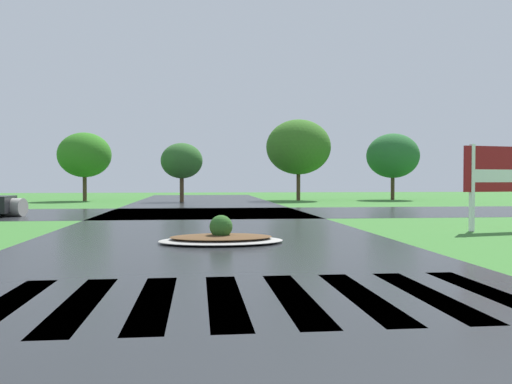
{
  "coord_description": "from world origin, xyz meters",
  "views": [
    {
      "loc": [
        -0.34,
        -2.57,
        1.54
      ],
      "look_at": [
        1.07,
        10.28,
        1.23
      ],
      "focal_mm": 37.14,
      "sensor_mm": 36.0,
      "label": 1
    }
  ],
  "objects": [
    {
      "name": "median_island",
      "position": [
        0.21,
        10.21,
        0.14
      ],
      "size": [
        3.01,
        1.88,
        0.68
      ],
      "color": "#9E9B93",
      "rests_on": "ground"
    },
    {
      "name": "estate_billboard",
      "position": [
        8.7,
        12.5,
        1.72
      ],
      "size": [
        2.5,
        0.6,
        2.59
      ],
      "rotation": [
        0.0,
        0.0,
        3.35
      ],
      "color": "white",
      "rests_on": "ground"
    },
    {
      "name": "asphalt_roadway",
      "position": [
        0.0,
        10.0,
        0.0
      ],
      "size": [
        9.22,
        80.0,
        0.01
      ],
      "primitive_type": "cube",
      "color": "#232628",
      "rests_on": "ground"
    },
    {
      "name": "crosswalk_stripes",
      "position": [
        -0.0,
        4.19,
        0.0
      ],
      "size": [
        7.65,
        3.13,
        0.01
      ],
      "color": "white",
      "rests_on": "ground"
    },
    {
      "name": "background_treeline",
      "position": [
        -0.31,
        35.73,
        3.52
      ],
      "size": [
        42.86,
        5.48,
        5.94
      ],
      "color": "#4C3823",
      "rests_on": "ground"
    },
    {
      "name": "asphalt_cross_road",
      "position": [
        0.0,
        21.84,
        0.0
      ],
      "size": [
        90.0,
        8.3,
        0.01
      ],
      "primitive_type": "cube",
      "color": "#232628",
      "rests_on": "ground"
    },
    {
      "name": "drainage_pipe_stack",
      "position": [
        -8.41,
        20.53,
        0.38
      ],
      "size": [
        1.87,
        1.17,
        0.76
      ],
      "color": "#9E9B93",
      "rests_on": "ground"
    }
  ]
}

